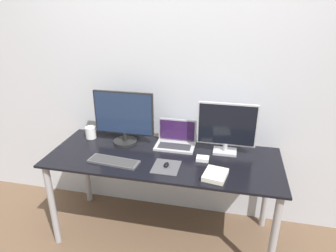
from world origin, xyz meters
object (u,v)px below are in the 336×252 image
monitor_left (124,117)px  mouse (166,165)px  monitor_right (227,127)px  laptop (176,140)px  book (215,175)px  keyboard (114,161)px  mug (91,132)px  power_brick (203,159)px

monitor_left → mouse: monitor_left is taller
monitor_left → monitor_right: size_ratio=1.11×
laptop → book: (0.37, -0.42, -0.04)m
monitor_right → book: 0.44m
keyboard → mouse: (0.41, 0.02, 0.01)m
monitor_left → mouse: bearing=-36.5°
monitor_right → mug: (-1.19, 0.02, -0.17)m
laptop → keyboard: size_ratio=0.81×
book → mug: bearing=160.3°
keyboard → mug: bearing=134.5°
monitor_left → laptop: bearing=5.2°
mug → power_brick: mug is taller
keyboard → monitor_left: bearing=95.6°
monitor_right → keyboard: 0.92m
mouse → mug: bearing=155.7°
monitor_right → power_brick: (-0.16, -0.17, -0.21)m
monitor_left → keyboard: (0.03, -0.35, -0.23)m
book → laptop: bearing=130.8°
monitor_left → mug: (-0.33, 0.02, -0.18)m
monitor_left → keyboard: 0.42m
laptop → keyboard: (-0.41, -0.39, -0.04)m
monitor_left → keyboard: monitor_left is taller
mouse → book: bearing=-8.9°
mouse → mug: mug is taller
mouse → monitor_right: bearing=38.5°
monitor_right → laptop: monitor_right is taller
power_brick → book: bearing=-62.2°
monitor_right → book: monitor_right is taller
book → mug: (-1.14, 0.41, 0.04)m
mouse → power_brick: mouse is taller
book → power_brick: book is taller
monitor_right → laptop: (-0.41, 0.04, -0.17)m
keyboard → book: bearing=-2.6°
monitor_right → power_brick: size_ratio=4.81×
monitor_left → power_brick: (0.69, -0.17, -0.22)m
monitor_left → mug: monitor_left is taller
mouse → laptop: bearing=90.4°
monitor_right → mouse: monitor_right is taller
keyboard → book: book is taller
monitor_right → mug: monitor_right is taller
laptop → mug: bearing=-178.7°
mouse → book: size_ratio=0.27×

